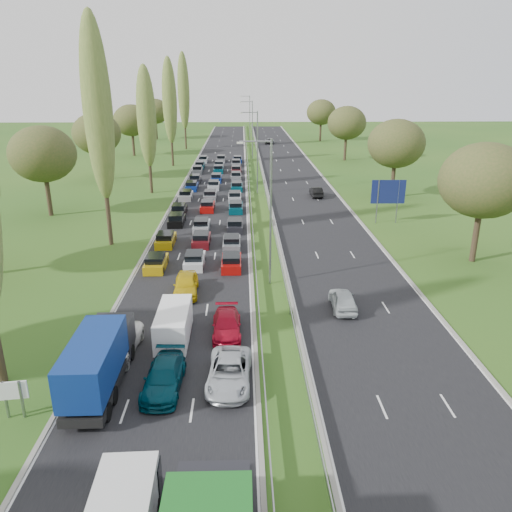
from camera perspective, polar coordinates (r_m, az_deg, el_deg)
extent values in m
plane|color=#27531A|center=(77.65, 0.11, 7.47)|extent=(260.00, 260.00, 0.00)
cube|color=black|center=(80.19, -4.81, 7.79)|extent=(10.50, 215.00, 0.04)
cube|color=black|center=(80.57, 4.91, 7.85)|extent=(10.50, 215.00, 0.04)
cube|color=gray|center=(79.96, -0.77, 8.23)|extent=(0.06, 215.00, 0.32)
cube|color=gray|center=(80.02, 0.89, 8.24)|extent=(0.06, 215.00, 0.32)
cylinder|color=gray|center=(40.29, 1.68, 4.74)|extent=(0.18, 0.18, 12.00)
cylinder|color=gray|center=(74.63, 0.16, 11.65)|extent=(0.18, 0.18, 12.00)
cylinder|color=gray|center=(109.39, -0.41, 14.19)|extent=(0.18, 0.18, 12.00)
cylinder|color=gray|center=(144.27, -0.72, 15.50)|extent=(0.18, 0.18, 12.00)
cylinder|color=#2D2116|center=(53.20, -16.59, 5.34)|extent=(0.44, 0.44, 7.92)
ellipsoid|color=#586D2F|center=(51.81, -17.65, 15.76)|extent=(2.80, 2.80, 17.60)
cylinder|color=#2D2116|center=(77.25, -11.98, 9.43)|extent=(0.44, 0.44, 6.48)
ellipsoid|color=#586D2F|center=(76.30, -12.41, 15.29)|extent=(2.80, 2.80, 14.40)
cylinder|color=#2D2116|center=(101.62, -9.57, 12.15)|extent=(0.44, 0.44, 7.20)
ellipsoid|color=#586D2F|center=(100.90, -9.86, 17.11)|extent=(2.80, 2.80, 16.00)
cylinder|color=#2D2116|center=(126.24, -8.07, 13.80)|extent=(0.44, 0.44, 7.92)
ellipsoid|color=#586D2F|center=(125.66, -8.28, 18.19)|extent=(2.80, 2.80, 17.60)
cylinder|color=#2D2116|center=(67.90, -22.61, 6.28)|extent=(0.56, 0.56, 4.84)
ellipsoid|color=#38471E|center=(67.02, -23.21, 10.67)|extent=(8.00, 8.00, 6.80)
cylinder|color=#2D2116|center=(90.31, -17.41, 9.87)|extent=(0.56, 0.56, 4.84)
ellipsoid|color=#38471E|center=(89.65, -17.75, 13.19)|extent=(8.00, 8.00, 6.80)
cylinder|color=#2D2116|center=(117.26, -13.83, 12.25)|extent=(0.56, 0.56, 4.84)
ellipsoid|color=#38471E|center=(116.75, -14.05, 14.81)|extent=(8.00, 8.00, 6.80)
cylinder|color=#2D2116|center=(148.53, -11.31, 13.87)|extent=(0.56, 0.56, 4.84)
ellipsoid|color=#38471E|center=(148.13, -11.45, 15.90)|extent=(8.00, 8.00, 6.80)
cylinder|color=#2D2116|center=(50.91, 23.80, 2.05)|extent=(0.56, 0.56, 4.84)
ellipsoid|color=#38471E|center=(49.73, 24.63, 7.85)|extent=(8.00, 8.00, 6.80)
cylinder|color=#2D2116|center=(75.44, 15.37, 8.29)|extent=(0.56, 0.56, 4.84)
ellipsoid|color=#38471E|center=(74.64, 15.74, 12.26)|extent=(8.00, 8.00, 6.80)
cylinder|color=#2D2116|center=(108.98, 10.16, 11.98)|extent=(0.56, 0.56, 4.84)
ellipsoid|color=#38471E|center=(108.44, 10.33, 14.74)|extent=(8.00, 8.00, 6.80)
cylinder|color=#2D2116|center=(143.23, 7.37, 13.88)|extent=(0.56, 0.56, 4.84)
ellipsoid|color=#38471E|center=(142.81, 7.47, 15.99)|extent=(8.00, 8.00, 6.80)
cube|color=#BF990C|center=(46.19, -11.34, -0.91)|extent=(1.75, 4.00, 0.80)
cube|color=#BF990C|center=(52.60, -10.27, 1.70)|extent=(1.75, 4.00, 0.80)
cube|color=black|center=(59.92, -9.04, 3.98)|extent=(1.75, 4.00, 0.80)
cube|color=black|center=(64.49, -8.78, 5.11)|extent=(1.75, 4.00, 0.80)
cube|color=silver|center=(72.64, -8.01, 6.78)|extent=(1.75, 4.00, 0.80)
cube|color=navy|center=(78.85, -7.34, 7.83)|extent=(1.75, 4.00, 0.80)
cube|color=black|center=(84.48, -6.95, 8.63)|extent=(1.75, 4.00, 0.80)
cube|color=slate|center=(93.18, -6.68, 9.66)|extent=(1.75, 4.00, 0.80)
cube|color=#053F4C|center=(98.23, -6.42, 10.18)|extent=(1.75, 4.00, 0.80)
cube|color=#B2B7BC|center=(105.36, -6.04, 10.83)|extent=(1.75, 4.00, 0.80)
cube|color=silver|center=(46.28, -7.03, -0.62)|extent=(1.75, 4.00, 0.80)
cube|color=#590F14|center=(52.14, -6.25, 1.74)|extent=(1.75, 4.00, 0.80)
cube|color=#B2B7BC|center=(57.18, -6.22, 3.36)|extent=(1.75, 4.00, 0.80)
cube|color=#A50C0A|center=(65.99, -5.55, 5.58)|extent=(1.75, 4.00, 0.80)
cube|color=slate|center=(72.16, -5.24, 6.81)|extent=(1.75, 4.00, 0.80)
cube|color=#B2B7BC|center=(79.12, -4.84, 7.95)|extent=(1.75, 4.00, 0.80)
cube|color=navy|center=(85.04, -4.54, 8.78)|extent=(1.75, 4.00, 0.80)
cube|color=#053F4C|center=(93.55, -4.29, 9.78)|extent=(1.75, 4.00, 0.80)
cube|color=slate|center=(98.29, -4.22, 10.26)|extent=(1.75, 4.00, 0.80)
cube|color=slate|center=(105.96, -3.99, 10.94)|extent=(1.75, 4.00, 0.80)
cube|color=#A50C0A|center=(45.51, -2.82, -0.85)|extent=(1.75, 4.00, 0.80)
cube|color=slate|center=(50.80, -2.79, 1.36)|extent=(1.75, 4.00, 0.80)
cube|color=black|center=(56.90, -2.43, 3.38)|extent=(1.75, 4.00, 0.80)
cube|color=#053F4C|center=(65.12, -2.32, 5.47)|extent=(1.75, 4.00, 0.80)
cube|color=#B2B7BC|center=(71.06, -2.43, 6.67)|extent=(1.75, 4.00, 0.80)
cube|color=#053F4C|center=(78.01, -2.21, 7.84)|extent=(1.75, 4.00, 0.80)
cube|color=slate|center=(86.56, -2.29, 9.02)|extent=(1.75, 4.00, 0.80)
cube|color=#590F14|center=(92.80, -2.27, 9.74)|extent=(1.75, 4.00, 0.80)
cube|color=slate|center=(100.09, -2.29, 10.46)|extent=(1.75, 4.00, 0.80)
cube|color=navy|center=(104.98, -2.13, 10.89)|extent=(1.75, 4.00, 0.80)
imported|color=white|center=(32.53, -15.93, -9.73)|extent=(2.90, 5.79, 1.57)
imported|color=#043948|center=(28.85, -10.49, -13.47)|extent=(2.21, 5.04, 1.44)
imported|color=gold|center=(40.28, -8.01, -3.25)|extent=(2.09, 4.76, 1.60)
imported|color=#B6BBC1|center=(28.87, -3.07, -13.11)|extent=(2.64, 5.30, 1.44)
imported|color=#AC0A21|center=(33.93, -3.37, -7.87)|extent=(2.01, 4.70, 1.35)
imported|color=silver|center=(37.96, 9.91, -4.93)|extent=(1.86, 4.35, 1.47)
imported|color=black|center=(74.04, 6.89, 7.30)|extent=(1.57, 4.31, 1.41)
imported|color=slate|center=(136.60, 1.56, 13.05)|extent=(2.62, 5.25, 1.43)
cube|color=black|center=(29.77, -17.23, -13.01)|extent=(2.19, 8.21, 0.50)
cube|color=navy|center=(28.12, -18.09, -11.28)|extent=(2.28, 6.20, 2.27)
cube|color=silver|center=(25.66, -19.98, -14.74)|extent=(2.23, 0.06, 2.17)
cube|color=black|center=(31.93, -15.96, -8.75)|extent=(2.23, 2.01, 2.20)
cylinder|color=black|center=(32.26, -15.87, -10.56)|extent=(1.92, 1.00, 1.00)
cylinder|color=black|center=(27.59, -18.77, -16.56)|extent=(1.92, 1.00, 1.00)
cube|color=black|center=(20.40, -4.89, -26.83)|extent=(2.68, 2.42, 2.20)
cube|color=black|center=(22.50, -13.79, -23.79)|extent=(2.15, 0.88, 1.76)
cylinder|color=black|center=(22.72, -16.57, -25.96)|extent=(0.28, 0.75, 0.75)
cube|color=white|center=(33.60, -9.39, -7.66)|extent=(2.03, 5.08, 2.03)
cube|color=black|center=(35.62, -8.93, -6.16)|extent=(1.98, 0.81, 1.62)
cylinder|color=black|center=(35.48, -10.39, -7.48)|extent=(0.25, 0.69, 0.69)
cylinder|color=black|center=(32.41, -8.15, -10.12)|extent=(0.25, 0.69, 0.69)
cylinder|color=gray|center=(29.06, -26.69, -14.48)|extent=(0.16, 0.16, 2.10)
cylinder|color=gray|center=(28.74, -25.19, -14.63)|extent=(0.16, 0.16, 2.10)
cube|color=white|center=(28.61, -26.11, -13.63)|extent=(1.50, 0.29, 1.00)
cylinder|color=gray|center=(60.96, 13.71, 6.03)|extent=(0.16, 0.16, 5.20)
cylinder|color=gray|center=(61.63, 15.87, 5.99)|extent=(0.16, 0.16, 5.20)
cube|color=navy|center=(61.03, 14.89, 7.11)|extent=(4.00, 0.18, 2.80)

